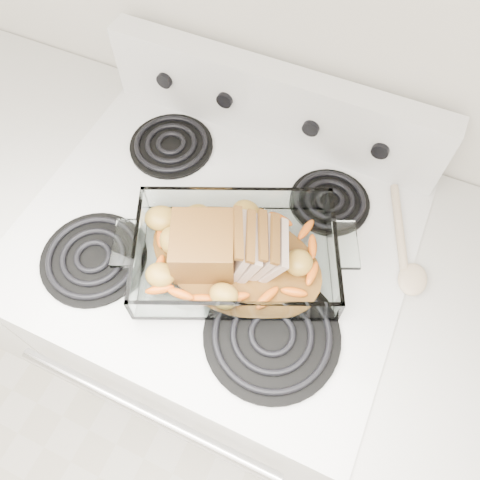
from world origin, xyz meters
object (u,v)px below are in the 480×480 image
at_px(electric_range, 223,311).
at_px(baking_dish, 236,256).
at_px(pork_roast, 221,241).
at_px(counter_right, 451,411).
at_px(counter_left, 36,233).

bearing_deg(electric_range, baking_dish, -37.10).
bearing_deg(pork_roast, counter_right, 17.00).
relative_size(counter_left, baking_dish, 2.47).
bearing_deg(pork_roast, baking_dish, 12.41).
distance_m(counter_right, pork_roast, 0.82).
relative_size(counter_right, baking_dish, 2.47).
height_order(counter_left, counter_right, same).
distance_m(electric_range, pork_roast, 0.52).
height_order(counter_left, pork_roast, pork_roast).
relative_size(counter_left, counter_right, 1.00).
distance_m(electric_range, baking_dish, 0.49).
height_order(electric_range, counter_left, electric_range).
relative_size(electric_range, pork_roast, 5.19).
xyz_separation_m(counter_left, baking_dish, (0.73, -0.05, 0.50)).
relative_size(counter_right, pork_roast, 4.33).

